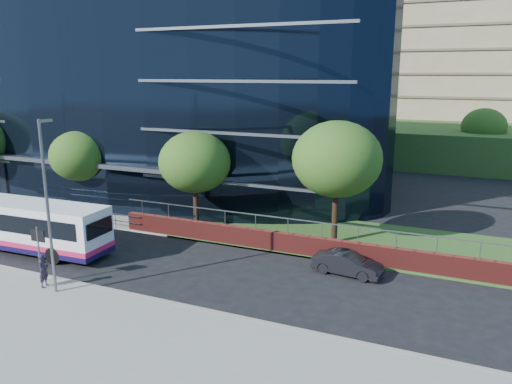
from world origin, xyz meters
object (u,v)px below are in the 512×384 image
at_px(tree_far_c, 195,162).
at_px(city_bus, 25,225).
at_px(tree_far_d, 337,159).
at_px(tree_far_b, 79,156).
at_px(tree_dist_e, 484,127).
at_px(street_sign, 38,243).
at_px(pedestrian, 44,270).
at_px(parked_car, 347,264).
at_px(streetlight_east, 48,202).

distance_m(tree_far_c, city_bus, 10.61).
bearing_deg(city_bus, tree_far_d, 25.29).
distance_m(tree_far_b, tree_dist_e, 40.74).
bearing_deg(tree_far_b, tree_far_d, 1.51).
bearing_deg(tree_far_c, street_sign, -103.29).
bearing_deg(tree_dist_e, tree_far_b, -131.52).
relative_size(tree_far_c, pedestrian, 3.94).
distance_m(tree_far_b, tree_far_d, 19.03).
distance_m(street_sign, tree_dist_e, 45.99).
distance_m(tree_far_c, parked_car, 12.04).
bearing_deg(parked_car, tree_dist_e, -3.82).
distance_m(street_sign, tree_far_c, 11.14).
bearing_deg(tree_far_d, tree_far_b, -178.49).
xyz_separation_m(city_bus, parked_car, (17.91, 4.00, -0.96)).
relative_size(tree_far_b, streetlight_east, 0.76).
distance_m(streetlight_east, city_bus, 7.71).
xyz_separation_m(streetlight_east, parked_car, (11.87, 7.82, -3.85)).
bearing_deg(city_bus, pedestrian, -37.41).
xyz_separation_m(tree_far_b, tree_far_d, (19.00, 0.50, 0.98)).
bearing_deg(parked_car, streetlight_east, 129.67).
xyz_separation_m(tree_far_b, tree_far_c, (10.00, -0.50, 0.33)).
distance_m(city_bus, parked_car, 18.37).
xyz_separation_m(tree_far_c, pedestrian, (-1.90, -10.98, -3.56)).
xyz_separation_m(tree_far_c, city_bus, (-7.04, -7.36, -2.99)).
bearing_deg(tree_far_d, street_sign, -134.78).
xyz_separation_m(tree_far_d, tree_dist_e, (8.00, 30.00, -0.65)).
bearing_deg(tree_far_c, streetlight_east, -95.11).
bearing_deg(tree_dist_e, street_sign, -115.12).
height_order(city_bus, pedestrian, city_bus).
bearing_deg(tree_dist_e, pedestrian, -114.24).
bearing_deg(pedestrian, parked_car, -71.07).
relative_size(street_sign, tree_dist_e, 0.43).
height_order(tree_far_d, tree_dist_e, tree_far_d).
height_order(tree_far_c, parked_car, tree_far_c).
height_order(tree_far_b, pedestrian, tree_far_b).
relative_size(tree_far_d, streetlight_east, 0.93).
xyz_separation_m(tree_far_b, city_bus, (2.96, -7.86, -2.66)).
relative_size(tree_dist_e, pedestrian, 3.94).
bearing_deg(tree_dist_e, tree_far_c, -118.74).
relative_size(city_bus, parked_car, 3.03).
xyz_separation_m(tree_far_b, parked_car, (20.87, -3.86, -3.62)).
bearing_deg(street_sign, parked_car, 28.41).
distance_m(street_sign, parked_car, 15.28).
relative_size(street_sign, city_bus, 0.26).
distance_m(tree_dist_e, pedestrian, 46.18).
relative_size(tree_far_c, tree_far_d, 0.87).
height_order(tree_far_b, tree_far_d, tree_far_d).
bearing_deg(pedestrian, tree_dist_e, -36.14).
relative_size(tree_far_c, parked_car, 1.82).
relative_size(tree_far_b, tree_far_d, 0.81).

